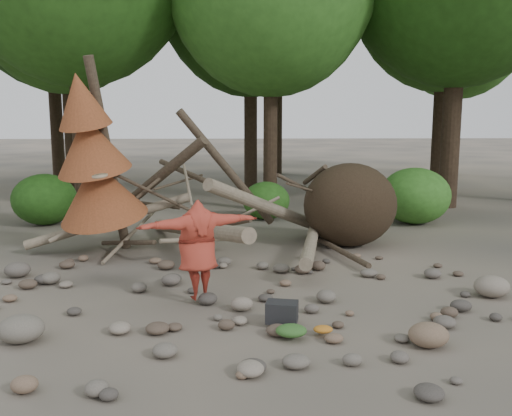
{
  "coord_description": "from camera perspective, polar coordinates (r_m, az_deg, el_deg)",
  "views": [
    {
      "loc": [
        -0.07,
        -8.88,
        3.15
      ],
      "look_at": [
        0.28,
        1.5,
        1.4
      ],
      "focal_mm": 40.0,
      "sensor_mm": 36.0,
      "label": 1
    }
  ],
  "objects": [
    {
      "name": "backpack",
      "position": [
        8.64,
        2.61,
        -10.72
      ],
      "size": [
        0.52,
        0.4,
        0.31
      ],
      "primitive_type": "cube",
      "rotation": [
        0.0,
        0.0,
        -0.2
      ],
      "color": "black",
      "rests_on": "ground"
    },
    {
      "name": "boulder_front_right",
      "position": [
        8.27,
        16.88,
        -12.04
      ],
      "size": [
        0.55,
        0.49,
        0.33
      ],
      "primitive_type": "ellipsoid",
      "color": "#7C634D",
      "rests_on": "ground"
    },
    {
      "name": "bush_right",
      "position": [
        16.83,
        15.6,
        1.19
      ],
      "size": [
        2.0,
        2.0,
        1.6
      ],
      "primitive_type": "ellipsoid",
      "color": "#3A7D26",
      "rests_on": "ground"
    },
    {
      "name": "cloth_green",
      "position": [
        8.19,
        3.54,
        -12.46
      ],
      "size": [
        0.44,
        0.37,
        0.16
      ],
      "primitive_type": "ellipsoid",
      "color": "#315F26",
      "rests_on": "ground"
    },
    {
      "name": "dead_conifer",
      "position": [
        12.67,
        -15.9,
        4.5
      ],
      "size": [
        2.06,
        2.16,
        4.35
      ],
      "color": "#4C3F30",
      "rests_on": "ground"
    },
    {
      "name": "boulder_mid_left",
      "position": [
        11.98,
        -22.75,
        -5.71
      ],
      "size": [
        0.49,
        0.44,
        0.3
      ],
      "primitive_type": "ellipsoid",
      "color": "#5E574F",
      "rests_on": "ground"
    },
    {
      "name": "cloth_orange",
      "position": [
        8.36,
        6.72,
        -12.27
      ],
      "size": [
        0.28,
        0.23,
        0.1
      ],
      "primitive_type": "ellipsoid",
      "color": "#BA6E1F",
      "rests_on": "ground"
    },
    {
      "name": "bush_mid",
      "position": [
        16.9,
        1.02,
        0.76
      ],
      "size": [
        1.4,
        1.4,
        1.12
      ],
      "primitive_type": "ellipsoid",
      "color": "#2F691E",
      "rests_on": "ground"
    },
    {
      "name": "boulder_front_left",
      "position": [
        8.69,
        -22.44,
        -11.1
      ],
      "size": [
        0.64,
        0.57,
        0.38
      ],
      "primitive_type": "ellipsoid",
      "color": "slate",
      "rests_on": "ground"
    },
    {
      "name": "deadfall_pile",
      "position": [
        13.46,
        7.0,
        0.1
      ],
      "size": [
        8.55,
        5.24,
        3.3
      ],
      "color": "#332619",
      "rests_on": "ground"
    },
    {
      "name": "bush_left",
      "position": [
        17.15,
        -20.39,
        0.82
      ],
      "size": [
        1.8,
        1.8,
        1.44
      ],
      "primitive_type": "ellipsoid",
      "color": "#235316",
      "rests_on": "ground"
    },
    {
      "name": "frisbee_thrower",
      "position": [
        9.47,
        -5.84,
        -4.13
      ],
      "size": [
        2.71,
        1.3,
        2.13
      ],
      "color": "#AB3526",
      "rests_on": "ground"
    },
    {
      "name": "boulder_mid_right",
      "position": [
        10.72,
        22.51,
        -7.25
      ],
      "size": [
        0.61,
        0.55,
        0.37
      ],
      "primitive_type": "ellipsoid",
      "color": "gray",
      "rests_on": "ground"
    },
    {
      "name": "ground",
      "position": [
        9.42,
        -1.43,
        -9.97
      ],
      "size": [
        120.0,
        120.0,
        0.0
      ],
      "primitive_type": "plane",
      "color": "#514C44",
      "rests_on": "ground"
    }
  ]
}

